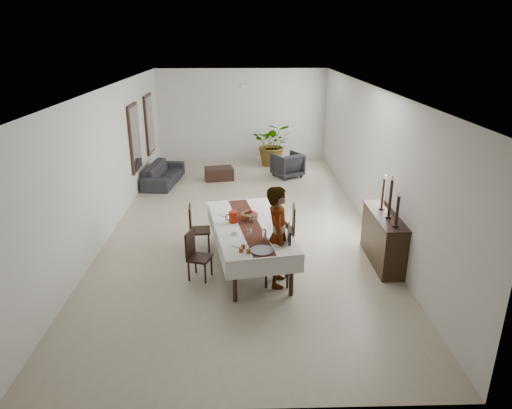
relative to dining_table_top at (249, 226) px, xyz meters
The scene contains 87 objects.
floor 2.40m from the dining_table_top, 93.64° to the left, with size 6.00×12.00×0.00m, color #B5AC90.
ceiling 3.29m from the dining_table_top, 93.64° to the left, with size 6.00×12.00×0.02m, color white.
wall_back 8.29m from the dining_table_top, 91.00° to the left, with size 6.00×0.02×3.20m, color silver.
wall_front 3.83m from the dining_table_top, 92.19° to the right, with size 6.00×0.02×3.20m, color silver.
wall_left 3.95m from the dining_table_top, 144.36° to the left, with size 0.02×12.00×3.20m, color silver.
wall_right 3.72m from the dining_table_top, 38.28° to the left, with size 0.02×12.00×3.20m, color silver.
dining_table_top is the anchor object (origin of this frame).
table_leg_fl 1.43m from the dining_table_top, 101.04° to the right, with size 0.08×0.08×0.78m, color black.
table_leg_fr 1.43m from the dining_table_top, 58.83° to the right, with size 0.08×0.08×0.78m, color black.
table_leg_bl 1.43m from the dining_table_top, 121.17° to the left, with size 0.08×0.08×0.78m, color black.
table_leg_br 1.43m from the dining_table_top, 78.96° to the left, with size 0.08×0.08×0.78m, color black.
tablecloth_top 0.03m from the dining_table_top, ahead, with size 1.32×2.89×0.01m, color white.
tablecloth_drape_left 0.67m from the dining_table_top, 169.93° to the right, with size 0.01×2.89×0.34m, color white.
tablecloth_drape_right 0.67m from the dining_table_top, 10.07° to the left, with size 0.01×2.89×0.34m, color silver.
tablecloth_drape_near 1.44m from the dining_table_top, 79.93° to the right, with size 1.32×0.01×0.34m, color silver.
tablecloth_drape_far 1.44m from the dining_table_top, 100.07° to the left, with size 1.32×0.01×0.34m, color white.
table_runner 0.04m from the dining_table_top, ahead, with size 0.39×2.80×0.00m, color #582619.
red_pitcher 0.36m from the dining_table_top, 159.10° to the left, with size 0.17×0.17×0.22m, color #9C1D0B.
pitcher_handle 0.44m from the dining_table_top, 165.94° to the left, with size 0.13×0.13×0.02m, color maroon.
wine_glass_near 0.75m from the dining_table_top, 69.47° to the right, with size 0.08×0.08×0.19m, color white.
wine_glass_mid 0.64m from the dining_table_top, 90.24° to the right, with size 0.08×0.08×0.19m, color white.
wine_glass_far 0.16m from the dining_table_top, 55.07° to the left, with size 0.08×0.08×0.19m, color silver.
teacup_right 0.75m from the dining_table_top, 53.37° to the right, with size 0.10×0.10×0.07m, color silver.
saucer_right 0.75m from the dining_table_top, 53.37° to the right, with size 0.17×0.17×0.01m, color white.
teacup_left 0.52m from the dining_table_top, 120.54° to the right, with size 0.10×0.10×0.07m, color white.
saucer_left 0.52m from the dining_table_top, 120.54° to the right, with size 0.17×0.17×0.01m, color white.
plate_near_right 1.07m from the dining_table_top, 59.80° to the right, with size 0.27×0.27×0.02m, color silver.
bread_near_right 1.08m from the dining_table_top, 59.80° to the right, with size 0.10×0.10×0.10m, color tan.
plate_near_left 0.91m from the dining_table_top, 101.74° to the right, with size 0.27×0.27×0.02m, color silver.
plate_far_left 0.71m from the dining_table_top, 130.26° to the left, with size 0.27×0.27×0.02m, color white.
serving_tray 1.18m from the dining_table_top, 79.93° to the right, with size 0.40×0.40×0.02m, color #3C3C41.
jam_jar_a 1.24m from the dining_table_top, 91.45° to the right, with size 0.07×0.07×0.08m, color brown.
jam_jar_b 1.20m from the dining_table_top, 97.35° to the right, with size 0.07×0.07×0.08m, color brown.
jam_jar_c 1.08m from the dining_table_top, 96.29° to the right, with size 0.07×0.07×0.08m, color brown.
fruit_basket 0.30m from the dining_table_top, 88.76° to the left, with size 0.34×0.34×0.11m, color brown.
fruit_red 0.36m from the dining_table_top, 83.56° to the left, with size 0.10×0.10×0.10m, color maroon.
fruit_green 0.36m from the dining_table_top, 98.02° to the left, with size 0.09×0.09×0.09m, color #537523.
chair_right_near_seat 0.94m from the dining_table_top, 56.51° to the right, with size 0.47×0.47×0.05m, color black.
chair_right_near_leg_fl 1.29m from the dining_table_top, 54.35° to the right, with size 0.05×0.05×0.46m, color black.
chair_right_near_leg_fr 1.05m from the dining_table_top, 38.85° to the right, with size 0.05×0.05×0.46m, color black.
chair_right_near_leg_bl 1.12m from the dining_table_top, 72.60° to the right, with size 0.05×0.05×0.46m, color black.
chair_right_near_leg_br 0.85m from the dining_table_top, 60.55° to the right, with size 0.05×0.05×0.46m, color black.
chair_right_near_back 1.02m from the dining_table_top, 46.79° to the right, with size 0.47×0.04×0.59m, color black.
chair_right_far_seat 1.04m from the dining_table_top, 40.30° to the left, with size 0.42×0.42×0.05m, color black.
chair_right_far_leg_fl 1.18m from the dining_table_top, 26.46° to the left, with size 0.04×0.04×0.41m, color black.
chair_right_far_leg_fr 1.35m from the dining_table_top, 40.81° to the left, with size 0.04×0.04×0.41m, color black.
chair_right_far_leg_bl 0.95m from the dining_table_top, 39.46° to the left, with size 0.04×0.04×0.41m, color black.
chair_right_far_leg_br 1.16m from the dining_table_top, 54.45° to the left, with size 0.04×0.04×0.41m, color black.
chair_right_far_back 1.12m from the dining_table_top, 33.71° to the left, with size 0.42×0.04×0.53m, color black.
chair_left_near_seat 1.13m from the dining_table_top, 150.54° to the right, with size 0.39×0.39×0.04m, color black.
chair_left_near_leg_fl 1.24m from the dining_table_top, 162.76° to the right, with size 0.04×0.04×0.39m, color black.
chair_left_near_leg_fr 1.43m from the dining_table_top, 150.80° to the right, with size 0.04×0.04×0.39m, color black.
chair_left_near_leg_bl 1.03m from the dining_table_top, 150.13° to the right, with size 0.04×0.04×0.39m, color black.
chair_left_near_leg_br 1.25m from the dining_table_top, 138.45° to the right, with size 0.04×0.04×0.39m, color black.
chair_left_near_back 1.19m from the dining_table_top, 156.81° to the right, with size 0.39×0.04×0.50m, color black.
chair_left_far_seat 1.29m from the dining_table_top, 146.00° to the left, with size 0.42×0.42×0.05m, color black.
chair_left_far_leg_fl 1.59m from the dining_table_top, 145.00° to the left, with size 0.04×0.04×0.41m, color black.
chair_left_far_leg_fr 1.42m from the dining_table_top, 156.82° to the left, with size 0.04×0.04×0.41m, color black.
chair_left_far_leg_bl 1.37m from the dining_table_top, 134.73° to the left, with size 0.04×0.04×0.41m, color black.
chair_left_far_leg_br 1.16m from the dining_table_top, 147.49° to the left, with size 0.04×0.04×0.41m, color black.
chair_left_far_back 1.39m from the dining_table_top, 150.94° to the left, with size 0.42×0.04×0.53m, color black.
woman 0.91m from the dining_table_top, 56.19° to the right, with size 0.68×0.45×1.86m, color #9BA0A4.
sideboard_body 2.66m from the dining_table_top, ahead, with size 0.44×1.64×0.99m, color black.
sideboard_top 2.64m from the dining_table_top, ahead, with size 0.48×1.71×0.03m, color black.
candlestick_near_base 2.71m from the dining_table_top, 12.33° to the right, with size 0.11×0.11×0.03m, color black.
candlestick_near_shaft 2.75m from the dining_table_top, 12.33° to the right, with size 0.05×0.05×0.55m, color black.
candlestick_near_candle 2.82m from the dining_table_top, 12.33° to the right, with size 0.04×0.04×0.09m, color white.
candlestick_mid_base 2.65m from the dining_table_top, ahead, with size 0.11×0.11×0.03m, color black.
candlestick_mid_shaft 2.71m from the dining_table_top, ahead, with size 0.05×0.05×0.71m, color black.
candlestick_mid_candle 2.82m from the dining_table_top, ahead, with size 0.04×0.04×0.09m, color silver.
candlestick_far_base 2.66m from the dining_table_top, ahead, with size 0.11×0.11×0.03m, color black.
candlestick_far_shaft 2.71m from the dining_table_top, ahead, with size 0.05×0.05×0.60m, color black.
candlestick_far_candle 2.80m from the dining_table_top, ahead, with size 0.04×0.04×0.09m, color silver.
sofa 5.97m from the dining_table_top, 115.31° to the left, with size 2.08×0.81×0.61m, color #29272C.
armchair 6.12m from the dining_table_top, 77.70° to the left, with size 0.82×0.84×0.77m, color #2A282D.
coffee_table 5.79m from the dining_table_top, 98.70° to the left, with size 0.87×0.58×0.39m, color black.
potted_plant 7.43m from the dining_table_top, 82.82° to the left, with size 1.34×1.16×1.49m, color #2B4F1F.
mirror_frame_near 5.49m from the dining_table_top, 124.87° to the left, with size 0.06×1.05×1.85m, color black.
mirror_glass_near 5.47m from the dining_table_top, 124.56° to the left, with size 0.01×0.90×1.70m, color silver.
mirror_frame_far 7.29m from the dining_table_top, 115.34° to the left, with size 0.06×1.05×1.85m, color black.
mirror_glass_far 7.28m from the dining_table_top, 115.09° to the left, with size 0.01×0.90×1.70m, color silver.
fan_rod 5.73m from the dining_table_top, 91.56° to the left, with size 0.04×0.04×0.20m, color white.
fan_hub 5.66m from the dining_table_top, 91.56° to the left, with size 0.16×0.16×0.08m, color silver.
fan_blade_n 5.98m from the dining_table_top, 91.47° to the left, with size 0.10×0.55×0.01m, color white.
fan_blade_s 5.33m from the dining_table_top, 91.68° to the left, with size 0.10×0.55×0.01m, color silver.
fan_blade_e 5.66m from the dining_table_top, 87.75° to the left, with size 0.55×0.10×0.01m, color silver.
fan_blade_w 5.68m from the dining_table_top, 95.36° to the left, with size 0.55×0.10×0.01m, color silver.
Camera 1 is at (0.05, -10.32, 4.26)m, focal length 32.00 mm.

